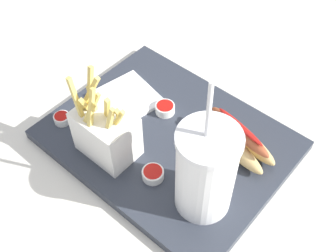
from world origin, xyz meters
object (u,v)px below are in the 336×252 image
object	(u,v)px
ketchup_cup_1	(153,174)
ketchup_cup_2	(62,118)
soda_cup	(206,171)
napkin_stack	(126,98)
fries_basket	(106,133)
hot_dog_1	(238,139)
ketchup_cup_3	(165,108)

from	to	relation	value
ketchup_cup_1	ketchup_cup_2	distance (m)	0.21
soda_cup	napkin_stack	world-z (taller)	soda_cup
fries_basket	hot_dog_1	world-z (taller)	fries_basket
ketchup_cup_3	soda_cup	bearing A→B (deg)	148.17
soda_cup	ketchup_cup_3	bearing A→B (deg)	-31.83
fries_basket	napkin_stack	world-z (taller)	fries_basket
soda_cup	hot_dog_1	world-z (taller)	soda_cup
fries_basket	hot_dog_1	size ratio (longest dim) A/B	1.08
fries_basket	hot_dog_1	xyz separation A→B (m)	(-0.17, -0.16, -0.03)
fries_basket	ketchup_cup_3	bearing A→B (deg)	-96.51
ketchup_cup_1	ketchup_cup_2	xyz separation A→B (m)	(0.21, 0.02, -0.00)
soda_cup	ketchup_cup_1	distance (m)	0.12
fries_basket	napkin_stack	bearing A→B (deg)	-59.69
fries_basket	ketchup_cup_3	world-z (taller)	fries_basket
ketchup_cup_1	ketchup_cup_2	size ratio (longest dim) A/B	1.22
soda_cup	fries_basket	distance (m)	0.19
ketchup_cup_1	ketchup_cup_2	world-z (taller)	same
ketchup_cup_2	napkin_stack	world-z (taller)	ketchup_cup_2
fries_basket	ketchup_cup_2	xyz separation A→B (m)	(0.12, 0.01, -0.04)
hot_dog_1	ketchup_cup_2	size ratio (longest dim) A/B	5.24
fries_basket	ketchup_cup_1	bearing A→B (deg)	-174.78
soda_cup	napkin_stack	xyz separation A→B (m)	(0.25, -0.08, -0.08)
fries_basket	napkin_stack	distance (m)	0.14
hot_dog_1	napkin_stack	size ratio (longest dim) A/B	1.43
napkin_stack	ketchup_cup_2	bearing A→B (deg)	66.68
soda_cup	hot_dog_1	distance (m)	0.14
soda_cup	napkin_stack	bearing A→B (deg)	-17.93
hot_dog_1	napkin_stack	distance (m)	0.24
hot_dog_1	ketchup_cup_3	xyz separation A→B (m)	(0.15, 0.02, -0.01)
soda_cup	ketchup_cup_3	size ratio (longest dim) A/B	6.97
ketchup_cup_3	napkin_stack	bearing A→B (deg)	17.97
soda_cup	fries_basket	size ratio (longest dim) A/B	1.51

